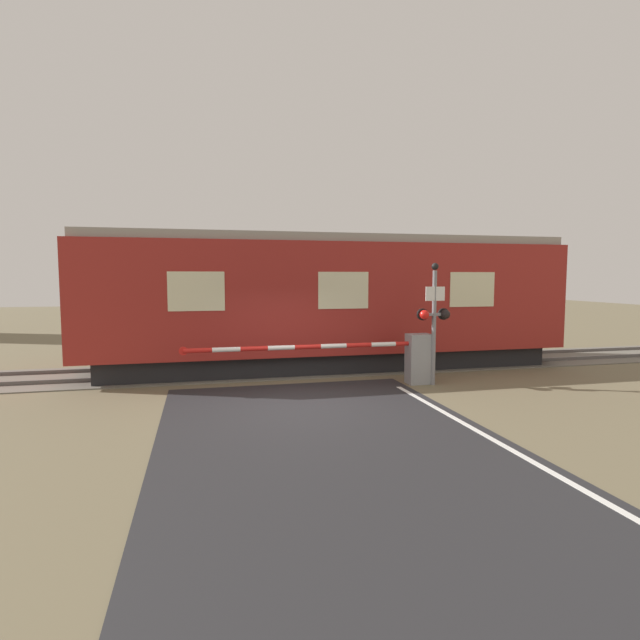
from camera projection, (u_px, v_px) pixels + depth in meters
ground_plane at (302, 404)px, 10.87m from camera, size 80.00×80.00×0.00m
track_bed at (275, 369)px, 14.88m from camera, size 36.00×3.20×0.13m
train at (329, 301)px, 15.09m from camera, size 14.13×3.14×3.97m
crossing_barrier at (400, 357)px, 12.79m from camera, size 6.28×0.44×1.30m
signal_post at (434, 316)px, 12.66m from camera, size 0.88×0.26×3.12m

